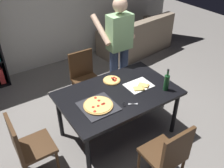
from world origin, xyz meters
TOP-DOWN VIEW (x-y plane):
  - ground_plane at (0.00, 0.00)m, footprint 12.00×12.00m
  - dining_table at (0.00, 0.00)m, footprint 1.57×1.00m
  - chair_near_camera at (-0.00, -0.98)m, footprint 0.42×0.42m
  - chair_far_side at (0.00, 0.98)m, footprint 0.42×0.42m
  - chair_left_end at (-1.27, 0.00)m, footprint 0.42×0.42m
  - couch at (1.91, 1.99)m, footprint 1.80×1.06m
  - person_serving_pizza at (0.53, 0.76)m, footprint 0.55×0.54m
  - pepperoni_pizza_on_tray at (-0.37, -0.11)m, footprint 0.43×0.43m
  - pizza_slices_on_towel at (0.33, -0.05)m, footprint 0.36×0.29m
  - wine_bottle at (0.57, -0.30)m, footprint 0.07×0.07m
  - kitchen_scissors at (-0.05, -0.27)m, footprint 0.19×0.14m
  - second_pizza_plain at (0.08, 0.28)m, footprint 0.24×0.24m

SIDE VIEW (x-z plane):
  - ground_plane at x=0.00m, z-range 0.00..0.00m
  - couch at x=1.91m, z-range -0.12..0.73m
  - chair_near_camera at x=0.00m, z-range 0.06..0.96m
  - chair_far_side at x=0.00m, z-range 0.06..0.96m
  - chair_left_end at x=-1.27m, z-range 0.06..0.96m
  - dining_table at x=0.00m, z-range 0.30..1.05m
  - kitchen_scissors at x=-0.05m, z-range 0.75..0.76m
  - pizza_slices_on_towel at x=0.33m, z-range 0.74..0.78m
  - second_pizza_plain at x=0.08m, z-range 0.75..0.78m
  - pepperoni_pizza_on_tray at x=-0.37m, z-range 0.75..0.78m
  - wine_bottle at x=0.57m, z-range 0.71..1.03m
  - person_serving_pizza at x=0.53m, z-range 0.12..1.87m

